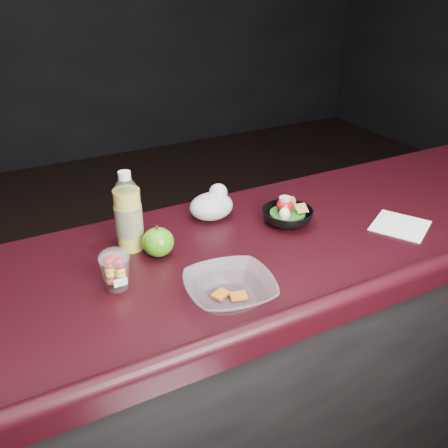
{
  "coord_description": "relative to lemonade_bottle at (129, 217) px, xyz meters",
  "views": [
    {
      "loc": [
        -0.61,
        -0.79,
        1.78
      ],
      "look_at": [
        -0.03,
        0.32,
        1.1
      ],
      "focal_mm": 40.0,
      "sensor_mm": 36.0,
      "label": 1
    }
  ],
  "objects": [
    {
      "name": "green_apple",
      "position": [
        0.06,
        -0.08,
        -0.06
      ],
      "size": [
        0.09,
        0.09,
        0.09
      ],
      "color": "#2B7F0E",
      "rests_on": "counter"
    },
    {
      "name": "lemonade_bottle",
      "position": [
        0.0,
        0.0,
        0.0
      ],
      "size": [
        0.08,
        0.08,
        0.24
      ],
      "color": "gold",
      "rests_on": "counter"
    },
    {
      "name": "plastic_bag",
      "position": [
        0.3,
        0.06,
        -0.05
      ],
      "size": [
        0.14,
        0.12,
        0.11
      ],
      "color": "silver",
      "rests_on": "counter"
    },
    {
      "name": "takeout_bowl",
      "position": [
        0.14,
        -0.35,
        -0.07
      ],
      "size": [
        0.25,
        0.25,
        0.05
      ],
      "rotation": [
        0.0,
        0.0,
        -0.15
      ],
      "color": "silver",
      "rests_on": "counter"
    },
    {
      "name": "counter",
      "position": [
        0.26,
        -0.16,
        -0.61
      ],
      "size": [
        4.06,
        0.71,
        1.02
      ],
      "color": "black",
      "rests_on": "ground"
    },
    {
      "name": "fruit_cup",
      "position": [
        -0.1,
        -0.18,
        -0.04
      ],
      "size": [
        0.08,
        0.08,
        0.11
      ],
      "color": "white",
      "rests_on": "counter"
    },
    {
      "name": "snack_bowl",
      "position": [
        0.49,
        -0.09,
        -0.07
      ],
      "size": [
        0.21,
        0.21,
        0.09
      ],
      "rotation": [
        0.0,
        0.0,
        -0.42
      ],
      "color": "black",
      "rests_on": "counter"
    },
    {
      "name": "paper_napkin",
      "position": [
        0.8,
        -0.27,
        -0.1
      ],
      "size": [
        0.22,
        0.22,
        0.0
      ],
      "primitive_type": "cube",
      "rotation": [
        0.0,
        0.0,
        0.53
      ],
      "color": "white",
      "rests_on": "counter"
    }
  ]
}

